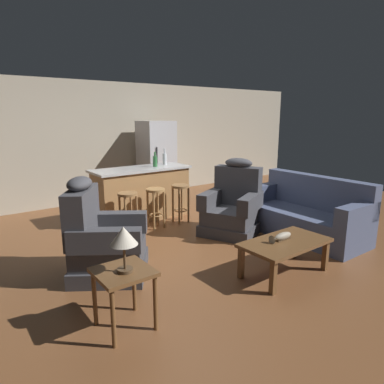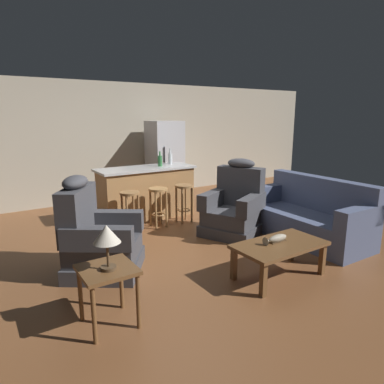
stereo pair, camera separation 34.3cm
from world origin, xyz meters
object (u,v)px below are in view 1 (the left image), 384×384
Objects in this scene: couch at (306,215)px; bottle_tall_green at (165,158)px; end_table at (124,280)px; coffee_table at (285,246)px; bottle_short_amber at (155,161)px; recliner_near_lamp at (102,241)px; bar_stool_left at (128,205)px; fish_figurine at (281,237)px; table_lamp at (124,238)px; recliner_near_island at (233,207)px; bar_stool_right at (181,196)px; bar_stool_middle at (156,201)px; kitchen_island at (142,193)px; refrigerator at (156,160)px.

bottle_tall_green is at bearing -66.67° from couch.
coffee_table is at bearing -5.08° from end_table.
couch is 6.93× the size of bottle_short_amber.
couch is 3.20m from recliner_near_lamp.
bar_stool_left is (-0.83, 2.45, 0.11)m from coffee_table.
fish_figurine is at bearing -91.23° from bottle_short_amber.
table_lamp reaches higher than coffee_table.
bar_stool_left is (-1.40, 0.95, 0.05)m from recliner_near_island.
coffee_table is 2.68× the size of table_lamp.
bar_stool_right is at bearing 46.20° from table_lamp.
bottle_tall_green reaches higher than end_table.
table_lamp is 0.60× the size of bar_stool_middle.
recliner_near_lamp is 1.00× the size of recliner_near_island.
fish_figurine is 2.41m from bar_stool_right.
kitchen_island is 1.02× the size of refrigerator.
coffee_table is at bearing -100.81° from refrigerator.
kitchen_island is at bearing 174.53° from bottle_short_amber.
table_lamp is at bearing -68.57° from recliner_near_lamp.
bottle_short_amber is (2.06, 2.87, 0.59)m from end_table.
bar_stool_middle is (1.43, 1.14, 0.05)m from recliner_near_lamp.
table_lamp reaches higher than bar_stool_middle.
bottle_short_amber is at bearing 78.64° from recliner_near_lamp.
kitchen_island is 1.65m from refrigerator.
bar_stool_middle is (-0.32, 2.45, 0.11)m from coffee_table.
recliner_near_lamp is 2.25m from bar_stool_right.
bar_stool_right is at bearing 85.45° from coffee_table.
bar_stool_left is 2.46× the size of bottle_short_amber.
bottle_short_amber is (-0.77, -1.23, 0.17)m from refrigerator.
bar_stool_left is at bearing -37.64° from couch.
bar_stool_middle is at bearing -121.26° from bottle_short_amber.
recliner_near_island reaches higher than kitchen_island.
bottle_short_amber is at bearing 34.39° from bar_stool_left.
refrigerator is at bearing 48.62° from kitchen_island.
bar_stool_right is (-0.37, 0.95, 0.05)m from recliner_near_island.
refrigerator reaches higher than bar_stool_middle.
refrigerator is at bearing 55.32° from end_table.
recliner_near_island is 1.83m from bottle_tall_green.
bar_stool_right is (1.94, 1.14, 0.05)m from recliner_near_lamp.
recliner_near_island is 1.78m from kitchen_island.
kitchen_island is 0.77m from bar_stool_right.
bar_stool_left reaches higher than coffee_table.
recliner_near_island is at bearing -71.44° from bottle_short_amber.
end_table is 3.17m from bar_stool_right.
coffee_table is 0.61× the size of kitchen_island.
recliner_near_island is at bearing 27.68° from table_lamp.
bar_stool_left is at bearing -59.87° from recliner_near_island.
fish_figurine is at bearing -96.69° from bottle_tall_green.
refrigerator is at bearing -120.86° from recliner_near_island.
bottle_tall_green is at bearing 48.18° from bar_stool_middle.
refrigerator reaches higher than coffee_table.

